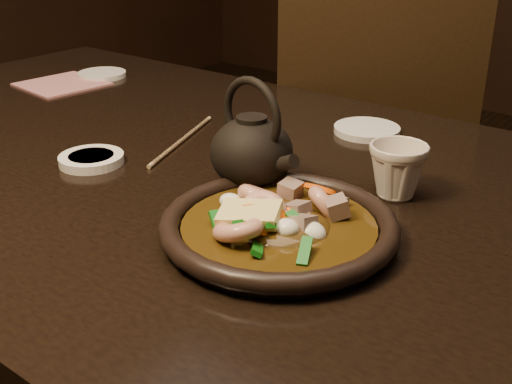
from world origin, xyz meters
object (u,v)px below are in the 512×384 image
Objects in this scene: table at (184,203)px; plate at (279,227)px; chair at (374,167)px; tea_cup at (397,169)px; teapot at (252,149)px.

table is 0.31m from plate.
chair reaches higher than table.
chair reaches higher than plate.
tea_cup reaches higher than plate.
teapot is (0.16, -0.02, 0.13)m from table.
table is 20.05× the size of tea_cup.
tea_cup is 0.20m from teapot.
chair is 3.35× the size of plate.
chair is (-0.00, 0.66, -0.15)m from table.
table is 0.68m from chair.
tea_cup is 0.51× the size of teapot.
chair is at bearing 109.28° from plate.
tea_cup is at bearing 74.36° from plate.
teapot is at bearing -7.56° from table.
tea_cup reaches higher than table.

